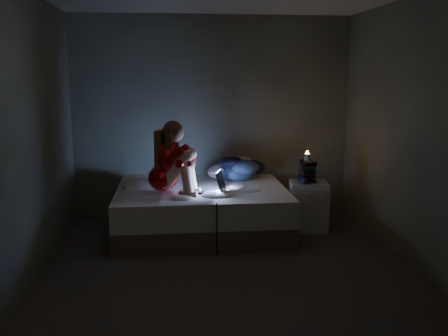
{
  "coord_description": "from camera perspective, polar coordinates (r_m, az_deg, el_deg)",
  "views": [
    {
      "loc": [
        -0.54,
        -4.49,
        1.86
      ],
      "look_at": [
        0.05,
        1.0,
        0.8
      ],
      "focal_mm": 39.43,
      "sensor_mm": 36.0,
      "label": 1
    }
  ],
  "objects": [
    {
      "name": "book_stack",
      "position": [
        5.95,
        9.57,
        -0.3
      ],
      "size": [
        0.19,
        0.25,
        0.27
      ],
      "primitive_type": null,
      "color": "black",
      "rests_on": "nightstand"
    },
    {
      "name": "clothes_pile",
      "position": [
        6.2,
        1.48,
        0.07
      ],
      "size": [
        0.63,
        0.55,
        0.32
      ],
      "primitive_type": null,
      "rotation": [
        0.0,
        0.0,
        0.28
      ],
      "color": "#1A2B43",
      "rests_on": "bed"
    },
    {
      "name": "laptop",
      "position": [
        5.54,
        -1.96,
        -1.51
      ],
      "size": [
        0.43,
        0.36,
        0.26
      ],
      "primitive_type": null,
      "rotation": [
        0.0,
        0.0,
        -0.3
      ],
      "color": "black",
      "rests_on": "bed"
    },
    {
      "name": "wall_left",
      "position": [
        4.7,
        -21.79,
        3.26
      ],
      "size": [
        0.02,
        3.8,
        2.6
      ],
      "primitive_type": "cube",
      "color": "#646A51",
      "rests_on": "ground"
    },
    {
      "name": "candle",
      "position": [
        5.91,
        9.62,
        1.39
      ],
      "size": [
        0.07,
        0.07,
        0.08
      ],
      "primitive_type": "cylinder",
      "color": "beige",
      "rests_on": "book_stack"
    },
    {
      "name": "bed",
      "position": [
        5.82,
        -2.58,
        -4.99
      ],
      "size": [
        1.97,
        1.48,
        0.54
      ],
      "primitive_type": null,
      "color": "silver",
      "rests_on": "ground"
    },
    {
      "name": "woman",
      "position": [
        5.49,
        -7.15,
        1.26
      ],
      "size": [
        0.59,
        0.47,
        0.82
      ],
      "primitive_type": null,
      "rotation": [
        0.0,
        0.0,
        -0.3
      ],
      "color": "#840008",
      "rests_on": "bed"
    },
    {
      "name": "wall_right",
      "position": [
        5.1,
        21.4,
        3.82
      ],
      "size": [
        0.02,
        3.8,
        2.6
      ],
      "primitive_type": "cube",
      "color": "#646A51",
      "rests_on": "ground"
    },
    {
      "name": "pillow",
      "position": [
        5.92,
        -9.21,
        -1.56
      ],
      "size": [
        0.42,
        0.3,
        0.12
      ],
      "primitive_type": "cube",
      "color": "silver",
      "rests_on": "bed"
    },
    {
      "name": "phone",
      "position": [
        5.9,
        9.33,
        -1.69
      ],
      "size": [
        0.09,
        0.15,
        0.01
      ],
      "primitive_type": "cube",
      "rotation": [
        0.0,
        0.0,
        0.17
      ],
      "color": "black",
      "rests_on": "nightstand"
    },
    {
      "name": "floor",
      "position": [
        4.9,
        0.69,
        -11.59
      ],
      "size": [
        3.6,
        3.8,
        0.02
      ],
      "primitive_type": "cube",
      "color": "black",
      "rests_on": "ground"
    },
    {
      "name": "wall_front",
      "position": [
        2.7,
        5.58,
        -1.13
      ],
      "size": [
        3.6,
        0.02,
        2.6
      ],
      "primitive_type": "cube",
      "color": "#646A51",
      "rests_on": "ground"
    },
    {
      "name": "nightstand",
      "position": [
        6.03,
        9.75,
        -4.36
      ],
      "size": [
        0.49,
        0.45,
        0.59
      ],
      "primitive_type": "cube",
      "rotation": [
        0.0,
        0.0,
        -0.14
      ],
      "color": "silver",
      "rests_on": "ground"
    },
    {
      "name": "blue_orb",
      "position": [
        5.82,
        9.38,
        -1.51
      ],
      "size": [
        0.08,
        0.08,
        0.08
      ],
      "primitive_type": "sphere",
      "color": "navy",
      "rests_on": "nightstand"
    },
    {
      "name": "wall_back",
      "position": [
        6.45,
        -1.32,
        5.87
      ],
      "size": [
        3.6,
        0.02,
        2.6
      ],
      "primitive_type": "cube",
      "color": "#646A51",
      "rests_on": "ground"
    }
  ]
}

